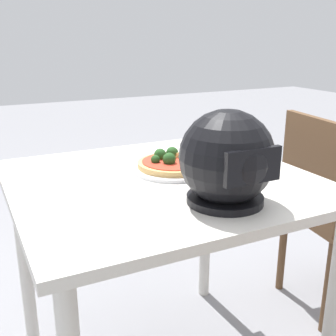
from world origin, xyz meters
TOP-DOWN VIEW (x-y plane):
  - dining_table at (0.00, 0.00)m, footprint 0.93×0.88m
  - pizza_plate at (-0.07, -0.06)m, footprint 0.28×0.28m
  - pizza at (-0.07, -0.06)m, footprint 0.24×0.24m
  - motorcycle_helmet at (-0.06, 0.26)m, footprint 0.26×0.26m
  - chair_side at (-0.83, -0.07)m, footprint 0.45×0.45m

SIDE VIEW (x-z plane):
  - chair_side at x=-0.83m, z-range 0.06..0.96m
  - dining_table at x=0.00m, z-range 0.28..1.06m
  - pizza_plate at x=-0.07m, z-range 0.78..0.79m
  - pizza at x=-0.07m, z-range 0.78..0.83m
  - motorcycle_helmet at x=-0.06m, z-range 0.77..1.03m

